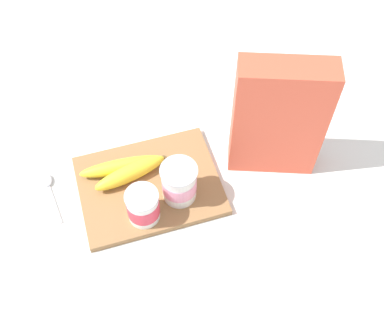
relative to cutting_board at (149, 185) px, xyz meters
The scene contains 7 objects.
ground_plane 0.01m from the cutting_board, ahead, with size 2.40×2.40×0.00m, color silver.
cutting_board is the anchor object (origin of this frame).
cereal_box 0.31m from the cutting_board, behind, with size 0.19×0.07×0.30m, color #D85138.
yogurt_cup_front 0.09m from the cutting_board, 141.24° to the left, with size 0.08×0.08×0.10m.
yogurt_cup_back 0.09m from the cutting_board, 69.06° to the left, with size 0.07×0.07×0.08m.
banana_bunch 0.06m from the cutting_board, 42.99° to the right, with size 0.20×0.08×0.04m.
spoon 0.22m from the cutting_board, 14.53° to the right, with size 0.03×0.13×0.01m.
Camera 1 is at (0.07, 0.56, 0.93)m, focal length 45.64 mm.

